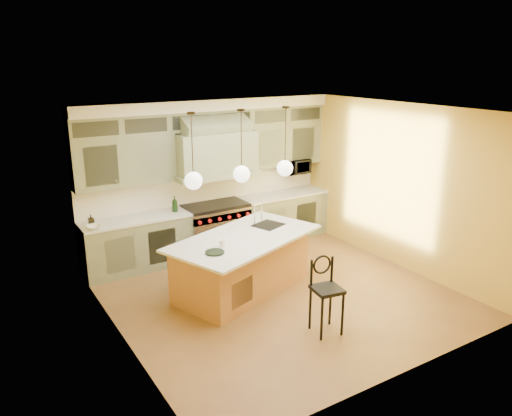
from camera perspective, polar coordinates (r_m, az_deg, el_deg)
floor at (r=8.08m, az=2.58°, el=-9.79°), size 5.00×5.00×0.00m
ceiling at (r=7.26m, az=2.88°, el=11.14°), size 5.00×5.00×0.00m
wall_back at (r=9.63m, az=-5.72°, el=3.75°), size 5.00×0.00×5.00m
wall_front at (r=5.78m, az=16.95°, el=-5.98°), size 5.00×0.00×5.00m
wall_left at (r=6.52m, az=-15.74°, el=-3.23°), size 0.00×5.00×5.00m
wall_right at (r=9.14m, az=15.78°, el=2.48°), size 0.00×5.00×5.00m
back_cabinetry at (r=9.40m, az=-5.00°, el=3.33°), size 5.00×0.77×2.90m
range at (r=9.59m, az=-4.61°, el=-2.27°), size 1.20×0.74×0.96m
kitchen_island at (r=8.03m, az=-1.54°, el=-6.23°), size 2.77×2.07×1.35m
counter_stool at (r=6.87m, az=8.00°, el=-9.34°), size 0.43×0.43×1.07m
microwave at (r=10.41m, az=4.59°, el=4.77°), size 0.54×0.37×0.30m
oil_bottle_a at (r=9.10m, az=-9.27°, el=0.45°), size 0.13×0.13×0.29m
oil_bottle_b at (r=8.69m, az=-18.33°, el=-1.33°), size 0.09×0.09×0.19m
fruit_bowl at (r=8.53m, az=-17.99°, el=-2.08°), size 0.29×0.29×0.06m
cup at (r=7.44m, az=-3.90°, el=-4.04°), size 0.11×0.11×0.10m
pendant_left at (r=7.22m, az=-7.17°, el=3.34°), size 0.26×0.26×1.11m
pendant_center at (r=7.57m, az=-1.66°, el=4.11°), size 0.26×0.26×1.11m
pendant_right at (r=7.99m, az=3.32°, el=4.77°), size 0.26×0.26×1.11m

